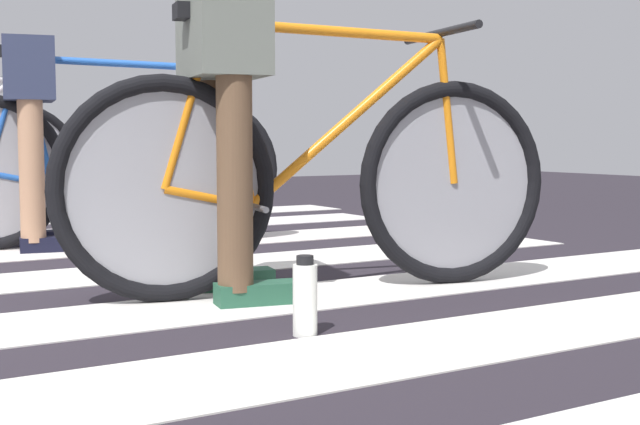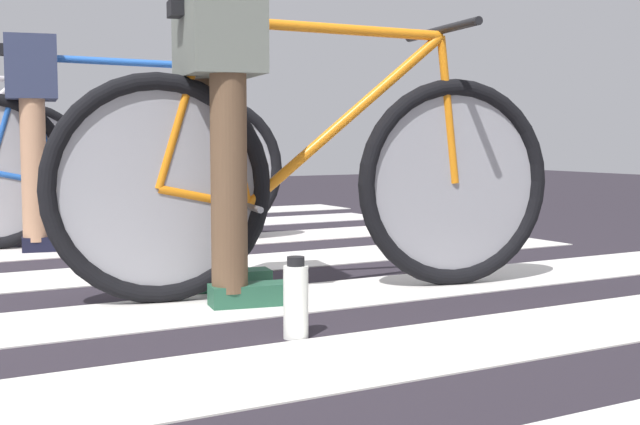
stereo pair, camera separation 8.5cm
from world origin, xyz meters
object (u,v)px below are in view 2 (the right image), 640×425
object	(u,v)px
bicycle_1_of_3	(314,177)
cyclist_2_of_3	(33,113)
water_bottle	(296,300)
cyclist_1_of_3	(220,98)
bicycle_2_of_3	(104,165)

from	to	relation	value
bicycle_1_of_3	cyclist_2_of_3	size ratio (longest dim) A/B	1.78
bicycle_1_of_3	water_bottle	size ratio (longest dim) A/B	8.07
cyclist_2_of_3	water_bottle	xyz separation A→B (m)	(0.20, -2.18, -0.52)
bicycle_1_of_3	cyclist_2_of_3	distance (m)	1.75
bicycle_1_of_3	cyclist_1_of_3	bearing A→B (deg)	-180.00
bicycle_1_of_3	water_bottle	bearing A→B (deg)	-112.63
bicycle_1_of_3	cyclist_1_of_3	world-z (taller)	cyclist_1_of_3
bicycle_2_of_3	water_bottle	xyz separation A→B (m)	(-0.11, -2.11, -0.28)
bicycle_1_of_3	cyclist_1_of_3	xyz separation A→B (m)	(-0.30, 0.06, 0.25)
bicycle_2_of_3	cyclist_2_of_3	world-z (taller)	cyclist_2_of_3
bicycle_2_of_3	cyclist_1_of_3	bearing A→B (deg)	-81.06
bicycle_1_of_3	cyclist_1_of_3	distance (m)	0.40
cyclist_2_of_3	bicycle_2_of_3	bearing A→B (deg)	0.00
cyclist_2_of_3	bicycle_1_of_3	bearing A→B (deg)	-60.37
cyclist_2_of_3	water_bottle	bearing A→B (deg)	-73.55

